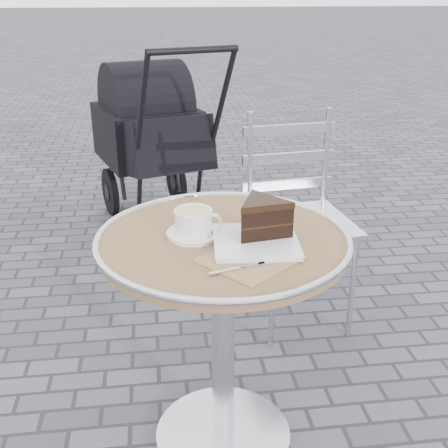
{
  "coord_description": "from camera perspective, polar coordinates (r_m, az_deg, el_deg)",
  "views": [
    {
      "loc": [
        -0.18,
        -1.42,
        1.38
      ],
      "look_at": [
        -0.0,
        -0.02,
        0.78
      ],
      "focal_mm": 45.0,
      "sensor_mm": 36.0,
      "label": 1
    }
  ],
  "objects": [
    {
      "name": "baby_stroller",
      "position": [
        3.42,
        -7.14,
        8.07
      ],
      "size": [
        0.79,
        1.17,
        1.12
      ],
      "rotation": [
        0.0,
        0.0,
        0.31
      ],
      "color": "black",
      "rests_on": "ground"
    },
    {
      "name": "cappuccino_set",
      "position": [
        1.56,
        -3.05,
        -0.04
      ],
      "size": [
        0.16,
        0.15,
        0.08
      ],
      "rotation": [
        0.0,
        0.0,
        -0.12
      ],
      "color": "white",
      "rests_on": "cafe_table"
    },
    {
      "name": "bistro_chair",
      "position": [
        2.4,
        7.06,
        2.99
      ],
      "size": [
        0.45,
        0.45,
        0.91
      ],
      "rotation": [
        0.0,
        0.0,
        0.12
      ],
      "color": "silver",
      "rests_on": "ground"
    },
    {
      "name": "ground",
      "position": [
        1.99,
        -0.09,
        -20.89
      ],
      "size": [
        80.0,
        80.0,
        0.0
      ],
      "primitive_type": "plane",
      "color": "#595962",
      "rests_on": "ground"
    },
    {
      "name": "cake_plate_set",
      "position": [
        1.52,
        3.74,
        0.08
      ],
      "size": [
        0.31,
        0.37,
        0.12
      ],
      "rotation": [
        0.0,
        0.0,
        -0.08
      ],
      "color": "#9B7455",
      "rests_on": "cafe_table"
    },
    {
      "name": "cafe_table",
      "position": [
        1.64,
        -0.1,
        -6.52
      ],
      "size": [
        0.72,
        0.72,
        0.74
      ],
      "color": "silver",
      "rests_on": "ground"
    }
  ]
}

